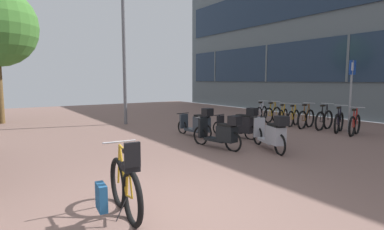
# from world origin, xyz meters

# --- Properties ---
(ground) EXTENTS (21.00, 40.00, 0.13)m
(ground) POSITION_xyz_m (1.43, 0.00, -0.02)
(ground) COLOR black
(bicycle_foreground) EXTENTS (0.73, 1.44, 1.13)m
(bicycle_foreground) POSITION_xyz_m (-0.68, 0.38, 0.40)
(bicycle_foreground) COLOR black
(bicycle_foreground) RESTS_ON ground
(bicycle_rack_00) EXTENTS (1.34, 0.50, 0.99)m
(bicycle_rack_00) POSITION_xyz_m (8.19, 1.96, 0.35)
(bicycle_rack_00) COLOR black
(bicycle_rack_00) RESTS_ON ground
(bicycle_rack_01) EXTENTS (1.31, 0.55, 1.01)m
(bicycle_rack_01) POSITION_xyz_m (8.31, 2.60, 0.35)
(bicycle_rack_01) COLOR black
(bicycle_rack_01) RESTS_ON ground
(bicycle_rack_02) EXTENTS (1.41, 0.48, 1.03)m
(bicycle_rack_02) POSITION_xyz_m (8.39, 3.24, 0.36)
(bicycle_rack_02) COLOR black
(bicycle_rack_02) RESTS_ON ground
(bicycle_rack_03) EXTENTS (1.40, 0.48, 1.02)m
(bicycle_rack_03) POSITION_xyz_m (8.18, 3.87, 0.36)
(bicycle_rack_03) COLOR black
(bicycle_rack_03) RESTS_ON ground
(bicycle_rack_04) EXTENTS (1.25, 0.52, 0.94)m
(bicycle_rack_04) POSITION_xyz_m (8.22, 4.51, 0.33)
(bicycle_rack_04) COLOR black
(bicycle_rack_04) RESTS_ON ground
(bicycle_rack_05) EXTENTS (1.21, 0.58, 0.92)m
(bicycle_rack_05) POSITION_xyz_m (8.34, 5.15, 0.33)
(bicycle_rack_05) COLOR black
(bicycle_rack_05) RESTS_ON ground
(bicycle_rack_06) EXTENTS (1.32, 0.48, 0.97)m
(bicycle_rack_06) POSITION_xyz_m (8.40, 5.78, 0.34)
(bicycle_rack_06) COLOR black
(bicycle_rack_06) RESTS_ON ground
(bicycle_rack_07) EXTENTS (1.23, 0.56, 0.96)m
(bicycle_rack_07) POSITION_xyz_m (8.37, 6.42, 0.34)
(bicycle_rack_07) COLOR black
(bicycle_rack_07) RESTS_ON ground
(scooter_near) EXTENTS (0.64, 1.74, 0.97)m
(scooter_near) POSITION_xyz_m (3.05, 2.84, 0.44)
(scooter_near) COLOR black
(scooter_near) RESTS_ON ground
(scooter_mid) EXTENTS (0.90, 1.77, 1.02)m
(scooter_mid) POSITION_xyz_m (4.01, 1.90, 0.46)
(scooter_mid) COLOR black
(scooter_mid) RESTS_ON ground
(scooter_far) EXTENTS (0.52, 1.79, 1.01)m
(scooter_far) POSITION_xyz_m (3.50, 4.59, 0.45)
(scooter_far) COLOR black
(scooter_far) RESTS_ON ground
(scooter_extra) EXTENTS (0.70, 1.76, 1.03)m
(scooter_extra) POSITION_xyz_m (4.58, 3.73, 0.46)
(scooter_extra) COLOR black
(scooter_extra) RESTS_ON ground
(parking_sign) EXTENTS (0.40, 0.07, 2.56)m
(parking_sign) POSITION_xyz_m (8.49, 2.33, 1.58)
(parking_sign) COLOR gray
(parking_sign) RESTS_ON ground
(lamp_post) EXTENTS (0.20, 0.52, 5.92)m
(lamp_post) POSITION_xyz_m (2.64, 8.82, 3.28)
(lamp_post) COLOR slate
(lamp_post) RESTS_ON ground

